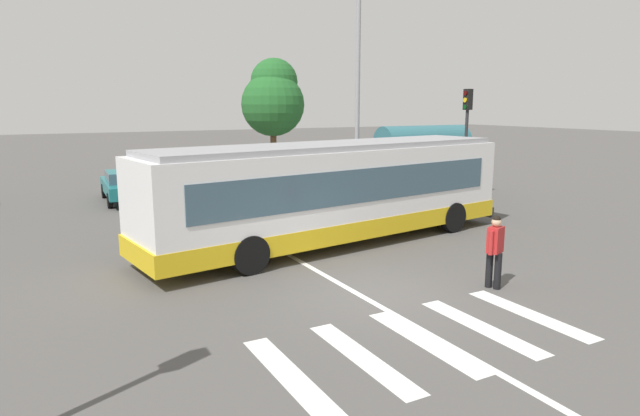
# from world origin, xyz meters

# --- Properties ---
(ground_plane) EXTENTS (160.00, 160.00, 0.00)m
(ground_plane) POSITION_xyz_m (0.00, 0.00, 0.00)
(ground_plane) COLOR #514F4C
(city_transit_bus) EXTENTS (12.48, 4.29, 3.06)m
(city_transit_bus) POSITION_xyz_m (1.51, 4.32, 1.59)
(city_transit_bus) COLOR black
(city_transit_bus) RESTS_ON ground_plane
(pedestrian_crossing_street) EXTENTS (0.55, 0.39, 1.72)m
(pedestrian_crossing_street) POSITION_xyz_m (2.65, -1.02, 0.97)
(pedestrian_crossing_street) COLOR black
(pedestrian_crossing_street) RESTS_ON ground_plane
(parked_car_teal) EXTENTS (2.01, 4.57, 1.35)m
(parked_car_teal) POSITION_xyz_m (-2.86, 14.99, 0.77)
(parked_car_teal) COLOR black
(parked_car_teal) RESTS_ON ground_plane
(parked_car_silver) EXTENTS (2.07, 4.60, 1.35)m
(parked_car_silver) POSITION_xyz_m (0.01, 15.26, 0.77)
(parked_car_silver) COLOR black
(parked_car_silver) RESTS_ON ground_plane
(parked_car_red) EXTENTS (2.23, 4.65, 1.35)m
(parked_car_red) POSITION_xyz_m (2.72, 15.24, 0.77)
(parked_car_red) COLOR black
(parked_car_red) RESTS_ON ground_plane
(parked_car_white) EXTENTS (2.13, 4.62, 1.35)m
(parked_car_white) POSITION_xyz_m (5.42, 14.87, 0.77)
(parked_car_white) COLOR black
(parked_car_white) RESTS_ON ground_plane
(traffic_light_far_corner) EXTENTS (0.33, 0.32, 4.86)m
(traffic_light_far_corner) POSITION_xyz_m (10.61, 8.49, 3.25)
(traffic_light_far_corner) COLOR #28282B
(traffic_light_far_corner) RESTS_ON ground_plane
(bus_stop_shelter) EXTENTS (4.59, 1.54, 3.25)m
(bus_stop_shelter) POSITION_xyz_m (9.52, 10.11, 2.42)
(bus_stop_shelter) COLOR #28282B
(bus_stop_shelter) RESTS_ON ground_plane
(twin_arm_street_lamp) EXTENTS (4.76, 0.32, 9.41)m
(twin_arm_street_lamp) POSITION_xyz_m (6.57, 11.11, 5.77)
(twin_arm_street_lamp) COLOR #939399
(twin_arm_street_lamp) RESTS_ON ground_plane
(background_tree_right) EXTENTS (3.61, 3.61, 6.82)m
(background_tree_right) POSITION_xyz_m (6.10, 19.39, 4.56)
(background_tree_right) COLOR brown
(background_tree_right) RESTS_ON ground_plane
(crosswalk_painted_stripes) EXTENTS (5.81, 2.98, 0.01)m
(crosswalk_painted_stripes) POSITION_xyz_m (-0.57, -2.55, 0.00)
(crosswalk_painted_stripes) COLOR silver
(crosswalk_painted_stripes) RESTS_ON ground_plane
(lane_center_line) EXTENTS (0.16, 24.00, 0.01)m
(lane_center_line) POSITION_xyz_m (-0.31, 2.00, 0.00)
(lane_center_line) COLOR silver
(lane_center_line) RESTS_ON ground_plane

